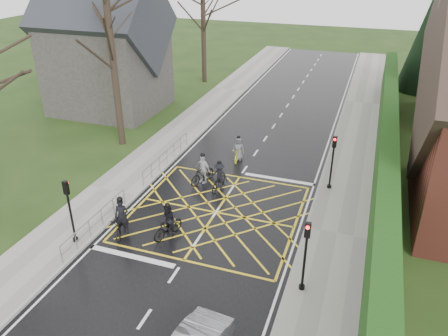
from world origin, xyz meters
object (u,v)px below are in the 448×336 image
Objects in this scene: cyclist_front at (203,172)px; cyclist_rear at (121,222)px; cyclist_back at (168,224)px; cyclist_mid at (219,179)px; cyclist_lead at (238,152)px.

cyclist_rear is at bearing -84.63° from cyclist_front.
cyclist_back is 1.02× the size of cyclist_mid.
cyclist_back is 0.95× the size of cyclist_front.
cyclist_rear reaches higher than cyclist_back.
cyclist_back is (2.13, 0.54, 0.03)m from cyclist_rear.
cyclist_mid is 1.15m from cyclist_front.
cyclist_mid reaches higher than cyclist_lead.
cyclist_lead is (0.99, 3.47, -0.12)m from cyclist_front.
cyclist_front reaches higher than cyclist_mid.
cyclist_lead is (0.59, 8.75, -0.10)m from cyclist_back.
cyclist_front is at bearing 166.93° from cyclist_mid.
cyclist_front is at bearing 54.81° from cyclist_rear.
cyclist_lead is (-0.11, 3.80, -0.06)m from cyclist_mid.
cyclist_rear is 9.68m from cyclist_lead.
cyclist_rear reaches higher than cyclist_lead.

